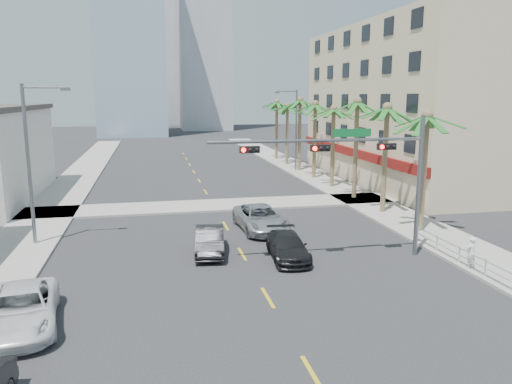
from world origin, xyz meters
TOP-DOWN VIEW (x-y plane):
  - ground at (0.00, 0.00)m, footprint 260.00×260.00m
  - sidewalk_right at (12.00, 20.00)m, footprint 4.00×120.00m
  - sidewalk_left at (-12.00, 20.00)m, footprint 4.00×120.00m
  - sidewalk_cross at (0.00, 22.00)m, footprint 80.00×4.00m
  - building_right at (21.99, 30.00)m, footprint 15.25×28.00m
  - tower_far_left at (-8.00, 95.00)m, footprint 14.00×14.00m
  - tower_far_right at (9.00, 110.00)m, footprint 12.00×12.00m
  - tower_far_center at (-3.00, 125.00)m, footprint 16.00×16.00m
  - traffic_signal_mast at (5.78, 7.95)m, footprint 11.12×0.54m
  - palm_tree_0 at (11.60, 12.00)m, footprint 4.80×4.80m
  - palm_tree_1 at (11.60, 17.20)m, footprint 4.80×4.80m
  - palm_tree_2 at (11.60, 22.40)m, footprint 4.80×4.80m
  - palm_tree_3 at (11.60, 27.60)m, footprint 4.80×4.80m
  - palm_tree_4 at (11.60, 32.80)m, footprint 4.80×4.80m
  - palm_tree_5 at (11.60, 38.00)m, footprint 4.80×4.80m
  - palm_tree_6 at (11.60, 43.20)m, footprint 4.80×4.80m
  - palm_tree_7 at (11.60, 48.40)m, footprint 4.80×4.80m
  - streetlight_left at (-11.00, 14.00)m, footprint 2.55×0.25m
  - streetlight_right at (11.00, 38.00)m, footprint 2.55×0.25m
  - guardrail at (10.30, 6.00)m, footprint 0.08×8.08m
  - car_parked_far at (-9.40, 3.13)m, footprint 3.11×5.54m
  - car_lane_left at (-1.68, 10.48)m, footprint 2.00×4.44m
  - car_lane_center at (2.00, 14.50)m, footprint 2.91×5.77m
  - car_lane_right at (2.19, 8.78)m, footprint 2.16×4.62m
  - pedestrian at (10.30, 5.12)m, footprint 0.66×0.54m

SIDE VIEW (x-z plane):
  - ground at x=0.00m, z-range 0.00..0.00m
  - sidewalk_right at x=12.00m, z-range 0.00..0.15m
  - sidewalk_left at x=-12.00m, z-range 0.00..0.15m
  - sidewalk_cross at x=0.00m, z-range 0.00..0.15m
  - car_lane_right at x=2.19m, z-range 0.00..1.30m
  - guardrail at x=10.30m, z-range 0.17..1.17m
  - car_lane_left at x=-1.68m, z-range 0.00..1.41m
  - car_parked_far at x=-9.40m, z-range 0.00..1.46m
  - car_lane_center at x=2.00m, z-range 0.00..1.56m
  - pedestrian at x=10.30m, z-range 0.15..1.72m
  - streetlight_left at x=-11.00m, z-range 0.56..9.56m
  - streetlight_right at x=11.00m, z-range 0.56..9.56m
  - traffic_signal_mast at x=5.78m, z-range 1.46..8.66m
  - palm_tree_0 at x=11.60m, z-range 3.18..10.98m
  - palm_tree_3 at x=11.60m, z-range 3.18..10.98m
  - palm_tree_6 at x=11.60m, z-range 3.18..10.98m
  - palm_tree_1 at x=11.60m, z-range 3.35..11.51m
  - palm_tree_4 at x=11.60m, z-range 3.35..11.51m
  - palm_tree_7 at x=11.60m, z-range 3.35..11.51m
  - building_right at x=21.99m, z-range 0.00..15.00m
  - palm_tree_2 at x=11.60m, z-range 3.52..12.04m
  - palm_tree_5 at x=11.60m, z-range 3.52..12.04m
  - tower_far_center at x=-3.00m, z-range 0.00..42.00m
  - tower_far_left at x=-8.00m, z-range 0.00..48.00m
  - tower_far_right at x=9.00m, z-range 0.00..60.00m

